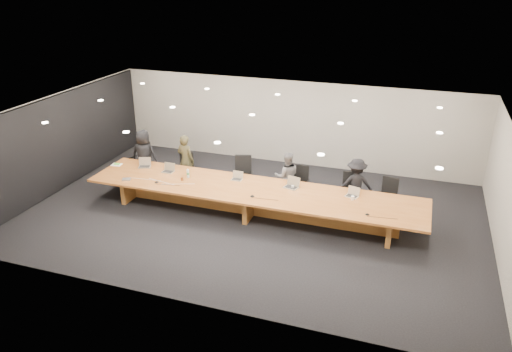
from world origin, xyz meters
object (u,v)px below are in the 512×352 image
Objects in this scene: person_c at (287,176)px; mic_center at (252,196)px; person_b at (186,160)px; chair_far_right at (387,197)px; mic_right at (367,214)px; chair_mid_left at (243,175)px; chair_left at (186,168)px; conference_table at (252,197)px; amber_mug at (182,179)px; mic_left at (157,182)px; chair_right at (349,191)px; water_bottle at (188,174)px; paper_cup_near at (293,187)px; chair_mid_right at (299,183)px; laptop_a at (144,163)px; person_a at (144,155)px; laptop_b at (168,168)px; paper_cup_far at (353,198)px; person_d at (356,184)px; laptop_e at (352,192)px; chair_far_left at (140,160)px; av_box at (126,179)px; laptop_c at (237,176)px.

mic_center is (-0.46, -1.62, 0.05)m from person_c.
person_b is 3.16m from person_c.
chair_far_right reaches higher than mic_right.
chair_mid_left is 4.12m from mic_right.
conference_table is at bearing -45.61° from chair_left.
amber_mug is 0.83× the size of mic_right.
chair_left is 8.57× the size of mic_left.
mic_left is (-5.99, -1.62, 0.25)m from chair_far_right.
person_c is at bearing -15.32° from chair_mid_left.
chair_right is 4.58m from amber_mug.
chair_mid_left reaches higher than chair_far_right.
water_bottle is 2.95m from paper_cup_near.
laptop_a reaches higher than chair_mid_right.
chair_mid_right is 3.97m from mic_left.
person_b reaches higher than mic_center.
chair_mid_left reaches higher than chair_left.
mic_left is 2.75m from mic_center.
mic_left is at bearing 120.03° from person_a.
chair_far_right is at bearing 18.87° from paper_cup_near.
paper_cup_near is (-1.37, -0.86, 0.28)m from chair_right.
chair_far_right is (4.09, 0.01, -0.06)m from chair_mid_left.
water_bottle is at bearing -156.42° from chair_mid_left.
conference_table is at bearing -75.00° from chair_mid_left.
paper_cup_far is (5.25, -0.11, -0.08)m from laptop_b.
person_d reaches higher than chair_mid_left.
chair_right is at bearing -172.28° from chair_far_right.
chair_mid_right is at bearing -179.78° from person_c.
laptop_e is at bearing 135.55° from person_c.
chair_far_right is 6.92m from laptop_a.
chair_far_left is 6.80m from paper_cup_far.
mic_left is 1.08× the size of mic_right.
person_a is at bearing 129.66° from mic_left.
amber_mug is 0.75× the size of mic_center.
person_a is at bearing 100.08° from laptop_a.
person_c reaches higher than laptop_b.
person_a is at bearing 166.69° from mic_right.
chair_far_right is at bearing 26.51° from mic_center.
laptop_e reaches higher than mic_left.
paper_cup_far is (0.05, -0.17, -0.08)m from laptop_e.
laptop_b is (-2.65, 0.31, 0.36)m from conference_table.
mic_center is (2.70, -1.66, -0.02)m from person_b.
amber_mug is (-2.00, -0.09, 0.27)m from conference_table.
chair_mid_right is at bearing -9.50° from laptop_a.
conference_table is at bearing -14.13° from av_box.
paper_cup_near is 4.56m from av_box.
chair_mid_right is 1.61m from person_d.
mic_left is (-0.66, -0.59, -0.10)m from water_bottle.
person_c is 1.44m from laptop_c.
av_box is 3.62m from mic_center.
person_a reaches higher than person_b.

